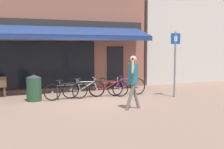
{
  "coord_description": "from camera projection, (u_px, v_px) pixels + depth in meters",
  "views": [
    {
      "loc": [
        -3.52,
        -10.3,
        2.11
      ],
      "look_at": [
        0.53,
        -0.54,
        1.05
      ],
      "focal_mm": 45.0,
      "sensor_mm": 36.0,
      "label": 1
    }
  ],
  "objects": [
    {
      "name": "ground_plane",
      "position": [
        94.0,
        100.0,
        11.02
      ],
      "size": [
        160.0,
        160.0,
        0.0
      ],
      "primitive_type": "plane",
      "color": "#846656"
    },
    {
      "name": "shop_front",
      "position": [
        60.0,
        37.0,
        14.67
      ],
      "size": [
        8.42,
        4.55,
        5.24
      ],
      "color": "#8E5647",
      "rests_on": "ground_plane"
    },
    {
      "name": "neighbour_building",
      "position": [
        176.0,
        28.0,
        18.0
      ],
      "size": [
        6.49,
        4.0,
        6.57
      ],
      "color": "beige",
      "rests_on": "ground_plane"
    },
    {
      "name": "bike_rack_rail",
      "position": [
        97.0,
        85.0,
        11.8
      ],
      "size": [
        3.44,
        0.04,
        0.57
      ],
      "color": "#47494F",
      "rests_on": "ground_plane"
    },
    {
      "name": "bicycle_black",
      "position": [
        66.0,
        91.0,
        11.11
      ],
      "size": [
        1.76,
        0.52,
        0.8
      ],
      "rotation": [
        0.01,
        0.0,
        0.0
      ],
      "color": "black",
      "rests_on": "ground_plane"
    },
    {
      "name": "bicycle_silver",
      "position": [
        84.0,
        89.0,
        11.51
      ],
      "size": [
        1.79,
        0.52,
        0.84
      ],
      "rotation": [
        0.11,
        0.0,
        -0.05
      ],
      "color": "black",
      "rests_on": "ground_plane"
    },
    {
      "name": "bicycle_red",
      "position": [
        108.0,
        88.0,
        11.78
      ],
      "size": [
        1.56,
        0.8,
        0.82
      ],
      "rotation": [
        0.08,
        0.0,
        -0.41
      ],
      "color": "black",
      "rests_on": "ground_plane"
    },
    {
      "name": "bicycle_purple",
      "position": [
        126.0,
        86.0,
        12.14
      ],
      "size": [
        1.79,
        0.52,
        0.87
      ],
      "rotation": [
        -0.06,
        0.0,
        -0.04
      ],
      "color": "black",
      "rests_on": "ground_plane"
    },
    {
      "name": "pedestrian_adult",
      "position": [
        133.0,
        76.0,
        9.36
      ],
      "size": [
        0.64,
        0.52,
        1.82
      ],
      "rotation": [
        0.0,
        0.0,
        3.01
      ],
      "color": "slate",
      "rests_on": "ground_plane"
    },
    {
      "name": "litter_bin",
      "position": [
        34.0,
        88.0,
        10.85
      ],
      "size": [
        0.58,
        0.58,
        1.02
      ],
      "color": "#23472D",
      "rests_on": "ground_plane"
    },
    {
      "name": "parking_sign",
      "position": [
        175.0,
        58.0,
        11.57
      ],
      "size": [
        0.44,
        0.07,
        2.71
      ],
      "color": "slate",
      "rests_on": "ground_plane"
    }
  ]
}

